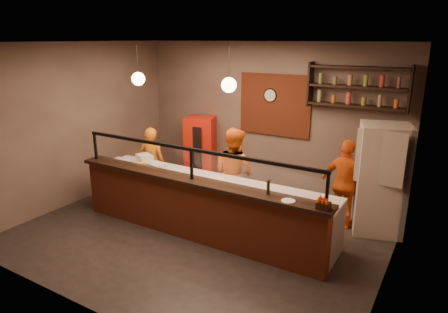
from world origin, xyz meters
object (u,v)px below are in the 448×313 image
Objects in this scene: fridge at (381,179)px; pepper_mill at (268,187)px; wall_clock at (270,95)px; pizza_dough at (213,180)px; cook_mid at (234,173)px; cook_right at (346,184)px; red_cooler at (201,149)px; condiment_caddy at (323,205)px; cook_left at (152,162)px.

fridge reaches higher than pepper_mill.
wall_clock is 0.66× the size of pizza_dough.
wall_clock is at bearing -74.18° from cook_mid.
cook_right is 1.04× the size of red_cooler.
pepper_mill is at bearing -19.07° from pizza_dough.
cook_right reaches higher than pizza_dough.
red_cooler is at bearing 145.82° from condiment_caddy.
condiment_caddy is (0.15, -1.83, 0.31)m from cook_right.
wall_clock is 0.20× the size of cook_left.
fridge is at bearing 78.40° from condiment_caddy.
wall_clock is 0.19× the size of cook_right.
pizza_dough is (-2.50, -1.41, -0.05)m from fridge.
condiment_caddy reaches higher than pizza_dough.
cook_mid is 1.07× the size of cook_right.
cook_mid is at bearing 149.60° from condiment_caddy.
cook_left is 0.79× the size of fridge.
cook_mid is at bearing 163.24° from cook_left.
pizza_dough is 2.59× the size of condiment_caddy.
pepper_mill reaches higher than pizza_dough.
condiment_caddy is (2.06, -1.21, 0.25)m from cook_mid.
condiment_caddy is (4.04, -1.19, 0.36)m from cook_left.
pizza_dough is (-1.95, -1.30, 0.11)m from cook_right.
cook_mid reaches higher than pepper_mill.
cook_right reaches higher than condiment_caddy.
cook_right is (1.91, 0.62, -0.06)m from cook_mid.
wall_clock is 2.58m from pizza_dough.
wall_clock reaches higher than red_cooler.
cook_right is 3.51× the size of pizza_dough.
red_cooler reaches higher than cook_left.
cook_left is 8.56× the size of condiment_caddy.
cook_right is at bearing 33.54° from pizza_dough.
pepper_mill is at bearing 173.17° from condiment_caddy.
wall_clock is at bearing 144.06° from fridge.
cook_left is 0.88× the size of cook_mid.
cook_mid is 1.12× the size of red_cooler.
cook_right is at bearing 175.59° from fridge.
pizza_dough is 2.10× the size of pepper_mill.
cook_right is 0.84× the size of fridge.
pizza_dough is (-0.00, -2.29, -1.19)m from wall_clock.
red_cooler is at bearing 128.84° from pizza_dough.
fridge is 4.20× the size of pizza_dough.
pepper_mill is (-1.26, -1.84, 0.22)m from fridge.
wall_clock reaches higher than pizza_dough.
fridge reaches higher than pizza_dough.
cook_left is 6.92× the size of pepper_mill.
cook_mid is 2.09m from red_cooler.
cook_mid is at bearing -88.65° from wall_clock.
cook_mid is (1.97, 0.02, 0.11)m from cook_left.
red_cooler is 3.37× the size of pizza_dough.
condiment_caddy is at bearing -53.33° from wall_clock.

